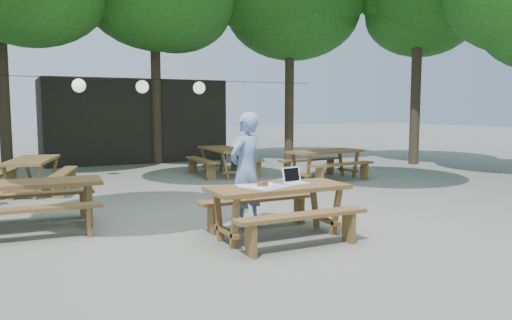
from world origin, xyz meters
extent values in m
plane|color=#62635E|center=(0.00, 0.00, 0.00)|extent=(80.00, 80.00, 0.00)
cube|color=black|center=(0.50, 10.50, 1.40)|extent=(6.00, 3.00, 2.80)
cube|color=brown|center=(-0.09, -1.21, 0.72)|extent=(2.00, 0.80, 0.06)
cube|color=brown|center=(-0.09, -1.86, 0.45)|extent=(1.90, 0.28, 0.05)
cube|color=brown|center=(-0.09, -0.56, 0.45)|extent=(1.90, 0.28, 0.05)
cube|color=brown|center=(-0.09, -1.21, 0.34)|extent=(1.70, 0.70, 0.69)
cube|color=brown|center=(-3.19, 0.81, 0.72)|extent=(2.05, 0.92, 0.06)
cube|color=brown|center=(-3.23, 0.16, 0.45)|extent=(1.91, 0.40, 0.05)
cube|color=brown|center=(-3.15, 1.46, 0.45)|extent=(1.91, 0.40, 0.05)
cube|color=brown|center=(-3.19, 0.81, 0.34)|extent=(1.74, 0.80, 0.69)
cube|color=brown|center=(3.88, 3.38, 0.72)|extent=(2.08, 1.03, 0.06)
cube|color=brown|center=(3.95, 2.73, 0.45)|extent=(1.92, 0.50, 0.05)
cube|color=brown|center=(3.80, 4.02, 0.45)|extent=(1.92, 0.50, 0.05)
cube|color=brown|center=(3.88, 3.38, 0.34)|extent=(1.77, 0.89, 0.69)
cube|color=brown|center=(-3.02, 4.43, 0.72)|extent=(1.31, 2.14, 0.06)
cube|color=brown|center=(-2.40, 4.25, 0.45)|extent=(0.79, 1.90, 0.05)
cube|color=brown|center=(-3.65, 4.60, 0.45)|extent=(0.79, 1.90, 0.05)
cube|color=brown|center=(-3.02, 4.43, 0.34)|extent=(1.14, 1.83, 0.69)
cube|color=brown|center=(1.81, 5.25, 0.72)|extent=(0.85, 2.02, 0.06)
cube|color=brown|center=(2.46, 5.23, 0.45)|extent=(0.32, 1.91, 0.05)
cube|color=brown|center=(1.16, 5.26, 0.45)|extent=(0.32, 1.91, 0.05)
cube|color=brown|center=(1.81, 5.25, 0.34)|extent=(0.74, 1.72, 0.69)
imported|color=#779ADA|center=(-0.20, -0.37, 0.89)|extent=(0.77, 0.66, 1.78)
cube|color=white|center=(3.18, 7.20, 0.40)|extent=(0.53, 0.53, 0.04)
cube|color=white|center=(3.23, 7.40, 0.66)|extent=(0.44, 0.14, 0.48)
cube|color=white|center=(3.18, 7.20, 0.19)|extent=(0.50, 0.50, 0.38)
cube|color=white|center=(0.23, -1.19, 0.76)|extent=(0.37, 0.29, 0.02)
cube|color=white|center=(0.21, -1.07, 0.88)|extent=(0.34, 0.12, 0.23)
cube|color=black|center=(0.21, -1.08, 0.88)|extent=(0.28, 0.10, 0.19)
cube|color=#335AAF|center=(-0.29, -1.21, 0.75)|extent=(0.82, 0.76, 0.01)
cube|color=white|center=(-0.44, -1.23, 0.76)|extent=(0.30, 0.35, 0.00)
cube|color=white|center=(-0.19, -1.08, 0.76)|extent=(0.25, 0.33, 0.00)
cube|color=white|center=(-0.55, -1.08, 0.76)|extent=(0.21, 0.30, 0.00)
cube|color=brown|center=(-0.33, -1.19, 0.80)|extent=(0.15, 0.12, 0.06)
cylinder|color=black|center=(0.50, 6.00, 2.60)|extent=(9.00, 0.02, 0.02)
sphere|color=white|center=(-1.80, 6.00, 2.40)|extent=(0.34, 0.34, 0.34)
sphere|color=white|center=(-0.20, 6.00, 2.40)|extent=(0.34, 0.34, 0.34)
sphere|color=white|center=(1.40, 6.00, 2.40)|extent=(0.34, 0.34, 0.34)
cylinder|color=#2D2319|center=(-3.50, 8.50, 2.41)|extent=(0.32, 0.32, 4.82)
cylinder|color=#2D2319|center=(1.00, 9.00, 2.66)|extent=(0.32, 0.32, 5.32)
cylinder|color=#2D2319|center=(5.50, 8.00, 2.59)|extent=(0.32, 0.32, 5.17)
ellipsoid|color=#215316|center=(5.50, 8.00, 5.47)|extent=(4.92, 4.92, 3.69)
cylinder|color=#2D2319|center=(8.50, 5.00, 2.48)|extent=(0.32, 0.32, 4.96)
ellipsoid|color=#215316|center=(8.50, 5.00, 5.26)|extent=(4.36, 4.36, 3.27)
camera|label=1|loc=(-3.49, -7.29, 1.85)|focal=35.00mm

